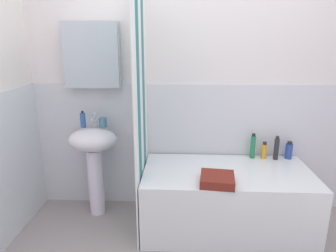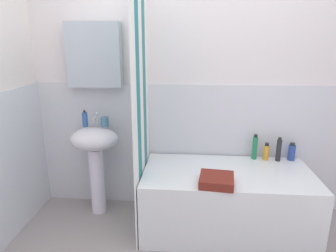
{
  "view_description": "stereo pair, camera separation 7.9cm",
  "coord_description": "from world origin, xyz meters",
  "px_view_note": "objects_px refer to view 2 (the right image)",
  "views": [
    {
      "loc": [
        -0.17,
        -1.45,
        1.57
      ],
      "look_at": [
        -0.27,
        0.81,
        0.93
      ],
      "focal_mm": 31.83,
      "sensor_mm": 36.0,
      "label": 1
    },
    {
      "loc": [
        -0.09,
        -1.45,
        1.57
      ],
      "look_at": [
        -0.27,
        0.81,
        0.93
      ],
      "focal_mm": 31.83,
      "sensor_mm": 36.0,
      "label": 2
    }
  ],
  "objects_px": {
    "toothbrush_cup": "(105,122)",
    "lotion_bottle": "(255,147)",
    "bathtub": "(226,200)",
    "body_wash_bottle": "(279,150)",
    "conditioner_bottle": "(292,152)",
    "towel_folded": "(217,180)",
    "soap_dispenser": "(85,119)",
    "shampoo_bottle": "(266,152)",
    "sink": "(95,152)"
  },
  "relations": [
    {
      "from": "shampoo_bottle",
      "to": "lotion_bottle",
      "type": "xyz_separation_m",
      "value": [
        -0.1,
        0.01,
        0.04
      ]
    },
    {
      "from": "body_wash_bottle",
      "to": "toothbrush_cup",
      "type": "bearing_deg",
      "value": -178.79
    },
    {
      "from": "shampoo_bottle",
      "to": "body_wash_bottle",
      "type": "bearing_deg",
      "value": -9.69
    },
    {
      "from": "sink",
      "to": "shampoo_bottle",
      "type": "relative_size",
      "value": 5.2
    },
    {
      "from": "conditioner_bottle",
      "to": "shampoo_bottle",
      "type": "bearing_deg",
      "value": -177.24
    },
    {
      "from": "toothbrush_cup",
      "to": "bathtub",
      "type": "relative_size",
      "value": 0.06
    },
    {
      "from": "soap_dispenser",
      "to": "lotion_bottle",
      "type": "relative_size",
      "value": 0.66
    },
    {
      "from": "toothbrush_cup",
      "to": "conditioner_bottle",
      "type": "relative_size",
      "value": 0.55
    },
    {
      "from": "bathtub",
      "to": "body_wash_bottle",
      "type": "bearing_deg",
      "value": 29.69
    },
    {
      "from": "soap_dispenser",
      "to": "shampoo_bottle",
      "type": "bearing_deg",
      "value": 2.35
    },
    {
      "from": "body_wash_bottle",
      "to": "lotion_bottle",
      "type": "height_order",
      "value": "lotion_bottle"
    },
    {
      "from": "body_wash_bottle",
      "to": "towel_folded",
      "type": "height_order",
      "value": "body_wash_bottle"
    },
    {
      "from": "sink",
      "to": "soap_dispenser",
      "type": "relative_size",
      "value": 5.4
    },
    {
      "from": "sink",
      "to": "lotion_bottle",
      "type": "height_order",
      "value": "sink"
    },
    {
      "from": "soap_dispenser",
      "to": "lotion_bottle",
      "type": "height_order",
      "value": "soap_dispenser"
    },
    {
      "from": "conditioner_bottle",
      "to": "shampoo_bottle",
      "type": "distance_m",
      "value": 0.23
    },
    {
      "from": "body_wash_bottle",
      "to": "sink",
      "type": "bearing_deg",
      "value": -176.5
    },
    {
      "from": "sink",
      "to": "soap_dispenser",
      "type": "distance_m",
      "value": 0.31
    },
    {
      "from": "soap_dispenser",
      "to": "conditioner_bottle",
      "type": "bearing_deg",
      "value": 2.4
    },
    {
      "from": "toothbrush_cup",
      "to": "towel_folded",
      "type": "distance_m",
      "value": 1.13
    },
    {
      "from": "lotion_bottle",
      "to": "toothbrush_cup",
      "type": "bearing_deg",
      "value": -177.33
    },
    {
      "from": "lotion_bottle",
      "to": "bathtub",
      "type": "bearing_deg",
      "value": -131.87
    },
    {
      "from": "sink",
      "to": "lotion_bottle",
      "type": "bearing_deg",
      "value": 5.19
    },
    {
      "from": "toothbrush_cup",
      "to": "lotion_bottle",
      "type": "xyz_separation_m",
      "value": [
        1.37,
        0.06,
        -0.23
      ]
    },
    {
      "from": "shampoo_bottle",
      "to": "toothbrush_cup",
      "type": "bearing_deg",
      "value": -178.02
    },
    {
      "from": "sink",
      "to": "body_wash_bottle",
      "type": "bearing_deg",
      "value": 3.5
    },
    {
      "from": "toothbrush_cup",
      "to": "body_wash_bottle",
      "type": "relative_size",
      "value": 0.41
    },
    {
      "from": "sink",
      "to": "shampoo_bottle",
      "type": "xyz_separation_m",
      "value": [
        1.55,
        0.12,
        -0.0
      ]
    },
    {
      "from": "conditioner_bottle",
      "to": "lotion_bottle",
      "type": "relative_size",
      "value": 0.7
    },
    {
      "from": "sink",
      "to": "towel_folded",
      "type": "height_order",
      "value": "sink"
    },
    {
      "from": "soap_dispenser",
      "to": "lotion_bottle",
      "type": "xyz_separation_m",
      "value": [
        1.54,
        0.08,
        -0.25
      ]
    },
    {
      "from": "toothbrush_cup",
      "to": "shampoo_bottle",
      "type": "xyz_separation_m",
      "value": [
        1.47,
        0.05,
        -0.27
      ]
    },
    {
      "from": "shampoo_bottle",
      "to": "towel_folded",
      "type": "relative_size",
      "value": 0.63
    },
    {
      "from": "sink",
      "to": "conditioner_bottle",
      "type": "distance_m",
      "value": 1.78
    },
    {
      "from": "soap_dispenser",
      "to": "toothbrush_cup",
      "type": "relative_size",
      "value": 1.71
    },
    {
      "from": "bathtub",
      "to": "conditioner_bottle",
      "type": "distance_m",
      "value": 0.75
    },
    {
      "from": "sink",
      "to": "toothbrush_cup",
      "type": "bearing_deg",
      "value": 39.63
    },
    {
      "from": "sink",
      "to": "toothbrush_cup",
      "type": "relative_size",
      "value": 9.24
    },
    {
      "from": "sink",
      "to": "towel_folded",
      "type": "relative_size",
      "value": 3.28
    },
    {
      "from": "conditioner_bottle",
      "to": "towel_folded",
      "type": "bearing_deg",
      "value": -142.88
    },
    {
      "from": "conditioner_bottle",
      "to": "towel_folded",
      "type": "distance_m",
      "value": 0.9
    },
    {
      "from": "body_wash_bottle",
      "to": "shampoo_bottle",
      "type": "relative_size",
      "value": 1.39
    },
    {
      "from": "body_wash_bottle",
      "to": "towel_folded",
      "type": "distance_m",
      "value": 0.78
    },
    {
      "from": "lotion_bottle",
      "to": "towel_folded",
      "type": "relative_size",
      "value": 0.92
    },
    {
      "from": "soap_dispenser",
      "to": "lotion_bottle",
      "type": "bearing_deg",
      "value": 2.98
    },
    {
      "from": "sink",
      "to": "soap_dispenser",
      "type": "bearing_deg",
      "value": 151.35
    },
    {
      "from": "toothbrush_cup",
      "to": "conditioner_bottle",
      "type": "xyz_separation_m",
      "value": [
        1.7,
        0.06,
        -0.27
      ]
    },
    {
      "from": "soap_dispenser",
      "to": "body_wash_bottle",
      "type": "bearing_deg",
      "value": 1.63
    },
    {
      "from": "toothbrush_cup",
      "to": "shampoo_bottle",
      "type": "relative_size",
      "value": 0.56
    },
    {
      "from": "sink",
      "to": "conditioner_bottle",
      "type": "relative_size",
      "value": 5.06
    }
  ]
}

